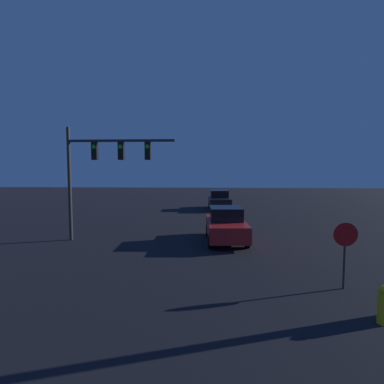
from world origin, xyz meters
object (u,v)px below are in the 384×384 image
(traffic_signal_mast, at_px, (101,162))
(car_near, at_px, (226,225))
(stop_sign, at_px, (345,243))
(fire_hydrant, at_px, (383,305))
(car_far, at_px, (219,200))

(traffic_signal_mast, bearing_deg, car_near, 1.37)
(car_near, height_order, stop_sign, stop_sign)
(traffic_signal_mast, distance_m, fire_hydrant, 12.87)
(car_near, distance_m, fire_hydrant, 8.65)
(car_near, height_order, traffic_signal_mast, traffic_signal_mast)
(car_near, xyz_separation_m, stop_sign, (3.23, -5.94, 0.59))
(fire_hydrant, bearing_deg, car_near, 111.82)
(car_near, relative_size, car_far, 1.00)
(car_far, relative_size, stop_sign, 2.02)
(traffic_signal_mast, xyz_separation_m, stop_sign, (9.57, -5.79, -2.57))
(fire_hydrant, bearing_deg, car_far, 98.47)
(fire_hydrant, bearing_deg, traffic_signal_mast, 140.50)
(car_far, xyz_separation_m, traffic_signal_mast, (-6.50, -12.59, 3.16))
(traffic_signal_mast, relative_size, fire_hydrant, 6.22)
(car_far, distance_m, stop_sign, 18.65)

